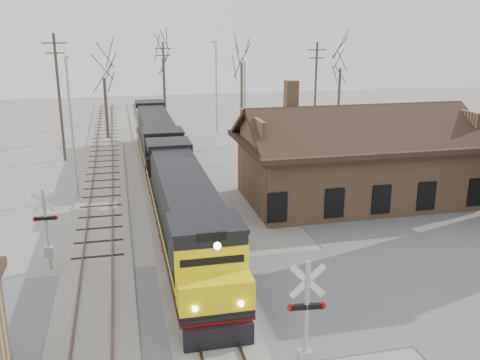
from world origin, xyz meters
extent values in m
plane|color=#A29C92|center=(0.00, 0.00, 0.00)|extent=(140.00, 140.00, 0.00)
cube|color=#5E5E63|center=(0.00, 0.00, 0.01)|extent=(60.00, 9.00, 0.03)
cube|color=#A29C92|center=(0.00, 15.00, 0.06)|extent=(3.40, 90.00, 0.12)
cube|color=#473323|center=(-0.72, 15.00, 0.17)|extent=(0.08, 90.00, 0.14)
cube|color=#473323|center=(0.72, 15.00, 0.17)|extent=(0.08, 90.00, 0.14)
cube|color=#A29C92|center=(-4.50, 15.00, 0.06)|extent=(3.40, 90.00, 0.12)
cube|color=#473323|center=(-5.22, 15.00, 0.17)|extent=(0.08, 90.00, 0.14)
cube|color=#473323|center=(-3.78, 15.00, 0.17)|extent=(0.08, 90.00, 0.14)
cube|color=#966E4D|center=(12.00, 12.00, 2.00)|extent=(14.00, 8.00, 4.00)
cube|color=black|center=(12.00, 12.00, 4.10)|extent=(15.20, 9.20, 0.30)
cube|color=black|center=(12.00, 9.70, 5.10)|extent=(15.00, 4.71, 2.66)
cube|color=black|center=(12.00, 14.30, 5.10)|extent=(15.00, 4.71, 2.66)
cube|color=#966E4D|center=(8.00, 13.50, 6.80)|extent=(0.80, 0.80, 2.20)
cube|color=black|center=(0.00, 0.25, 0.51)|extent=(2.31, 3.69, 0.92)
cube|color=black|center=(0.00, 12.26, 0.51)|extent=(2.31, 3.69, 0.92)
cube|color=black|center=(0.00, 6.26, 1.25)|extent=(2.77, 18.47, 0.32)
cube|color=maroon|center=(0.00, 6.26, 1.04)|extent=(2.79, 18.47, 0.11)
cube|color=black|center=(0.00, 7.41, 2.68)|extent=(2.40, 13.39, 2.59)
cube|color=black|center=(0.00, -0.58, 2.68)|extent=(2.77, 2.59, 2.59)
cube|color=yellow|center=(0.00, -2.15, 1.89)|extent=(2.77, 1.66, 1.29)
cube|color=black|center=(0.00, -3.08, 0.51)|extent=(2.59, 0.25, 0.92)
cylinder|color=#FFF2CC|center=(0.00, -3.00, 4.06)|extent=(0.26, 0.10, 0.26)
cube|color=black|center=(0.00, 19.22, 0.51)|extent=(2.31, 3.69, 0.92)
cube|color=black|center=(0.00, 31.22, 0.51)|extent=(2.31, 3.69, 0.92)
cube|color=black|center=(0.00, 25.22, 1.25)|extent=(2.77, 18.47, 0.32)
cube|color=maroon|center=(0.00, 25.22, 1.04)|extent=(2.79, 18.47, 0.11)
cube|color=black|center=(0.00, 26.38, 2.68)|extent=(2.40, 13.39, 2.59)
cube|color=black|center=(0.00, 18.39, 2.68)|extent=(2.77, 2.59, 2.59)
cube|color=black|center=(0.00, 16.82, 1.89)|extent=(2.77, 1.66, 1.29)
cube|color=black|center=(0.00, 15.89, 0.51)|extent=(2.59, 0.25, 0.92)
cylinder|color=#A5A8AD|center=(2.36, -5.59, 2.21)|extent=(0.15, 0.15, 4.41)
cube|color=silver|center=(2.36, -5.59, 3.75)|extent=(1.15, 0.16, 1.15)
cube|color=silver|center=(2.36, -5.59, 3.75)|extent=(1.15, 0.16, 1.15)
cube|color=black|center=(2.36, -5.59, 2.87)|extent=(1.00, 0.25, 0.17)
cylinder|color=#B20C0C|center=(1.86, -5.53, 2.87)|extent=(0.27, 0.11, 0.26)
cylinder|color=#B20C0C|center=(2.85, -5.64, 2.87)|extent=(0.27, 0.11, 0.26)
cube|color=#A5A8AD|center=(2.36, -5.59, 0.99)|extent=(0.44, 0.33, 0.55)
cylinder|color=#A5A8AD|center=(-6.69, 5.32, 2.01)|extent=(0.14, 0.14, 4.02)
cube|color=silver|center=(-6.69, 5.32, 3.42)|extent=(1.05, 0.08, 1.05)
cube|color=silver|center=(-6.69, 5.32, 3.42)|extent=(1.05, 0.08, 1.05)
cube|color=black|center=(-6.69, 5.32, 2.61)|extent=(0.91, 0.18, 0.15)
cylinder|color=#B20C0C|center=(-6.24, 5.30, 2.61)|extent=(0.24, 0.09, 0.24)
cylinder|color=#B20C0C|center=(-7.14, 5.33, 2.61)|extent=(0.24, 0.09, 0.24)
cube|color=#A5A8AD|center=(-6.69, 5.32, 0.90)|extent=(0.40, 0.30, 0.50)
cylinder|color=#A5A8AD|center=(-6.05, 16.22, 4.74)|extent=(0.18, 0.18, 9.48)
cylinder|color=#A5A8AD|center=(-6.05, 17.12, 9.38)|extent=(0.12, 1.80, 0.12)
cube|color=#A5A8AD|center=(-6.05, 17.92, 9.28)|extent=(0.25, 0.50, 0.12)
cylinder|color=#A5A8AD|center=(7.29, 23.59, 4.25)|extent=(0.18, 0.18, 8.49)
cylinder|color=#A5A8AD|center=(7.29, 24.49, 8.39)|extent=(0.12, 1.80, 0.12)
cube|color=#A5A8AD|center=(7.29, 25.29, 8.29)|extent=(0.25, 0.50, 0.12)
cylinder|color=#A5A8AD|center=(7.39, 37.05, 4.86)|extent=(0.18, 0.18, 9.72)
cylinder|color=#A5A8AD|center=(7.39, 37.95, 9.62)|extent=(0.12, 1.80, 0.12)
cube|color=#A5A8AD|center=(7.39, 38.75, 9.52)|extent=(0.25, 0.50, 0.12)
cylinder|color=#382D23|center=(-7.78, 27.55, 5.35)|extent=(0.24, 0.24, 10.69)
cube|color=#382D23|center=(-7.78, 27.55, 9.89)|extent=(2.00, 0.10, 0.10)
cube|color=#382D23|center=(-7.78, 27.55, 9.09)|extent=(1.60, 0.10, 0.10)
cylinder|color=#382D23|center=(2.60, 45.31, 4.71)|extent=(0.24, 0.24, 9.41)
cube|color=#382D23|center=(2.60, 45.31, 8.61)|extent=(2.00, 0.10, 0.10)
cube|color=#382D23|center=(2.60, 45.31, 7.81)|extent=(1.60, 0.10, 0.10)
cylinder|color=#382D23|center=(16.96, 32.60, 4.83)|extent=(0.24, 0.24, 9.67)
cube|color=#382D23|center=(16.96, 32.60, 8.87)|extent=(2.00, 0.10, 0.10)
cube|color=#382D23|center=(16.96, 32.60, 8.07)|extent=(1.60, 0.10, 0.10)
cylinder|color=#382D23|center=(-4.21, 36.25, 3.08)|extent=(0.32, 0.32, 6.17)
cylinder|color=#382D23|center=(2.69, 47.09, 3.64)|extent=(0.32, 0.32, 7.28)
cylinder|color=#382D23|center=(11.83, 44.19, 3.43)|extent=(0.32, 0.32, 6.86)
cylinder|color=#382D23|center=(22.36, 39.01, 3.22)|extent=(0.32, 0.32, 6.44)
camera|label=1|loc=(-3.03, -19.72, 11.41)|focal=40.00mm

